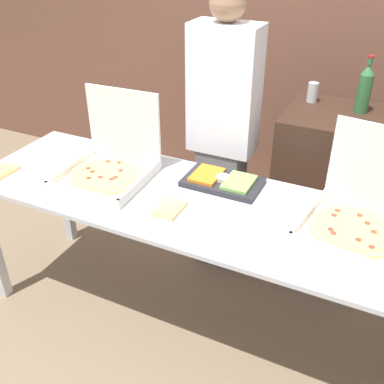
% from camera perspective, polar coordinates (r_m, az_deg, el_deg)
% --- Properties ---
extents(ground_plane, '(16.00, 16.00, 0.00)m').
position_cam_1_polar(ground_plane, '(2.88, 0.00, -15.66)').
color(ground_plane, '#847056').
extents(brick_wall_behind, '(10.00, 0.06, 2.80)m').
position_cam_1_polar(brick_wall_behind, '(3.64, 12.37, 19.49)').
color(brick_wall_behind, brown).
rests_on(brick_wall_behind, ground_plane).
extents(buffet_table, '(2.49, 0.78, 0.86)m').
position_cam_1_polar(buffet_table, '(2.38, 0.00, -3.05)').
color(buffet_table, silver).
rests_on(buffet_table, ground_plane).
extents(pizza_box_far_right, '(0.52, 0.54, 0.46)m').
position_cam_1_polar(pizza_box_far_right, '(2.22, 20.65, -2.68)').
color(pizza_box_far_right, silver).
rests_on(pizza_box_far_right, buffet_table).
extents(pizza_box_near_right, '(0.48, 0.49, 0.45)m').
position_cam_1_polar(pizza_box_near_right, '(2.55, -10.40, 3.61)').
color(pizza_box_near_right, silver).
rests_on(pizza_box_near_right, buffet_table).
extents(paper_plate_front_right, '(0.20, 0.20, 0.03)m').
position_cam_1_polar(paper_plate_front_right, '(2.24, -2.87, -2.20)').
color(paper_plate_front_right, white).
rests_on(paper_plate_front_right, buffet_table).
extents(paper_plate_front_left, '(0.20, 0.20, 0.03)m').
position_cam_1_polar(paper_plate_front_left, '(2.78, -23.00, 2.34)').
color(paper_plate_front_left, white).
rests_on(paper_plate_front_left, buffet_table).
extents(veggie_tray, '(0.42, 0.25, 0.05)m').
position_cam_1_polar(veggie_tray, '(2.46, 3.91, 1.38)').
color(veggie_tray, '#28282D').
rests_on(veggie_tray, buffet_table).
extents(sideboard_podium, '(0.68, 0.59, 1.11)m').
position_cam_1_polar(sideboard_podium, '(3.10, 17.14, -0.25)').
color(sideboard_podium, '#382319').
rests_on(sideboard_podium, ground_plane).
extents(soda_bottle, '(0.08, 0.08, 0.34)m').
position_cam_1_polar(soda_bottle, '(2.88, 21.09, 12.21)').
color(soda_bottle, '#2D6638').
rests_on(soda_bottle, sideboard_podium).
extents(soda_can_silver, '(0.07, 0.07, 0.12)m').
position_cam_1_polar(soda_can_silver, '(2.99, 15.07, 12.14)').
color(soda_can_silver, silver).
rests_on(soda_can_silver, sideboard_podium).
extents(person_guest_cap, '(0.40, 0.22, 1.83)m').
position_cam_1_polar(person_guest_cap, '(2.80, 3.90, 7.04)').
color(person_guest_cap, slate).
rests_on(person_guest_cap, ground_plane).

